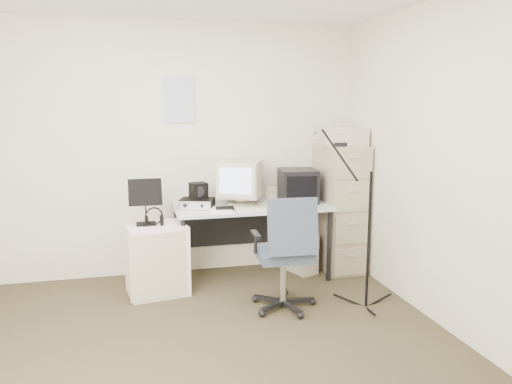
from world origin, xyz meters
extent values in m
cube|color=#3B2F1A|center=(0.00, 0.00, -0.01)|extent=(3.60, 3.60, 0.01)
cube|color=silver|center=(0.00, 1.80, 1.25)|extent=(3.60, 0.02, 2.50)
cube|color=silver|center=(0.00, -1.80, 1.25)|extent=(3.60, 0.02, 2.50)
cube|color=silver|center=(1.80, 0.00, 1.25)|extent=(0.02, 3.60, 2.50)
cube|color=white|center=(-0.02, 1.79, 1.75)|extent=(0.30, 0.02, 0.44)
cube|color=gray|center=(1.58, 1.48, 0.65)|extent=(0.40, 0.60, 1.30)
cube|color=#B8B29D|center=(1.58, 1.44, 1.38)|extent=(0.47, 0.36, 0.17)
cube|color=#BCBCBC|center=(0.63, 1.45, 0.36)|extent=(1.50, 0.70, 0.73)
cube|color=#B8B29D|center=(0.53, 1.51, 0.95)|extent=(0.53, 0.54, 0.43)
cube|color=black|center=(1.13, 1.52, 0.90)|extent=(0.41, 0.42, 0.33)
cube|color=#BDB396|center=(0.87, 1.57, 0.81)|extent=(0.11, 0.11, 0.15)
cube|color=#B8B29D|center=(0.59, 1.26, 0.74)|extent=(0.45, 0.27, 0.02)
cube|color=black|center=(0.98, 1.31, 0.75)|extent=(0.08, 0.12, 0.03)
cube|color=black|center=(0.10, 1.45, 0.77)|extent=(0.37, 0.32, 0.09)
cube|color=black|center=(0.11, 1.47, 0.89)|extent=(0.18, 0.17, 0.15)
cube|color=white|center=(0.29, 1.27, 0.74)|extent=(0.24, 0.31, 0.02)
cube|color=#B8B29D|center=(1.14, 1.52, 0.21)|extent=(0.34, 0.48, 0.41)
cube|color=#3A475D|center=(0.71, 0.63, 0.49)|extent=(0.60, 0.60, 0.98)
cube|color=white|center=(-0.31, 1.22, 0.32)|extent=(0.58, 0.49, 0.64)
cube|color=black|center=(-0.39, 1.26, 0.85)|extent=(0.31, 0.20, 0.43)
torus|color=black|center=(-0.32, 1.20, 0.70)|extent=(0.20, 0.20, 0.03)
cylinder|color=black|center=(1.41, 0.48, 0.76)|extent=(0.03, 0.03, 1.53)
camera|label=1|loc=(-0.48, -3.21, 1.70)|focal=35.00mm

